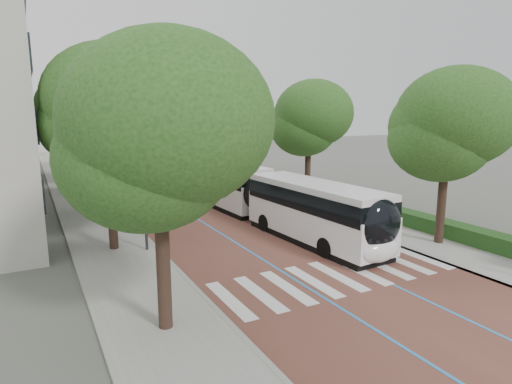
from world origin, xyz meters
TOP-DOWN VIEW (x-y plane):
  - ground at (0.00, 0.00)m, footprint 160.00×160.00m
  - road at (0.00, 40.00)m, footprint 11.00×140.00m
  - sidewalk_left at (-7.50, 40.00)m, footprint 4.00×140.00m
  - sidewalk_right at (7.50, 40.00)m, footprint 4.00×140.00m
  - kerb_left at (-5.60, 40.00)m, footprint 0.20×140.00m
  - kerb_right at (5.60, 40.00)m, footprint 0.20×140.00m
  - zebra_crossing at (0.20, 1.00)m, footprint 10.55×3.60m
  - lane_line_left at (-1.60, 40.00)m, footprint 0.12×126.00m
  - lane_line_right at (1.60, 40.00)m, footprint 0.12×126.00m
  - hedge at (9.10, 0.00)m, footprint 1.20×14.00m
  - streetlight_far at (6.62, 22.00)m, footprint 1.82×0.20m
  - lamp_post_left at (-6.10, 8.00)m, footprint 0.14×0.14m
  - trees_left at (-7.50, 21.18)m, footprint 6.28×60.66m
  - trees_right at (7.70, 21.63)m, footprint 6.03×47.83m
  - lead_bus at (1.97, 9.28)m, footprint 3.56×18.51m
  - bus_queued_0 at (2.10, 25.59)m, footprint 3.15×12.51m
  - bus_queued_1 at (2.28, 39.22)m, footprint 2.66×12.42m

SIDE VIEW (x-z plane):
  - ground at x=0.00m, z-range 0.00..0.00m
  - road at x=0.00m, z-range 0.00..0.02m
  - lane_line_left at x=-1.60m, z-range 0.02..0.03m
  - lane_line_right at x=1.60m, z-range 0.02..0.03m
  - zebra_crossing at x=0.20m, z-range 0.02..0.03m
  - sidewalk_left at x=-7.50m, z-range 0.00..0.12m
  - sidewalk_right at x=7.50m, z-range 0.00..0.12m
  - kerb_left at x=-5.60m, z-range -0.01..0.13m
  - kerb_right at x=5.60m, z-range -0.01..0.13m
  - hedge at x=9.10m, z-range 0.12..0.92m
  - bus_queued_0 at x=2.10m, z-range 0.02..3.22m
  - bus_queued_1 at x=2.28m, z-range 0.02..3.22m
  - lead_bus at x=1.97m, z-range 0.03..3.23m
  - lamp_post_left at x=-6.10m, z-range 0.12..8.12m
  - streetlight_far at x=6.62m, z-range 0.82..8.82m
  - trees_right at x=7.70m, z-range 1.41..10.81m
  - trees_left at x=-7.50m, z-range 1.76..11.34m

